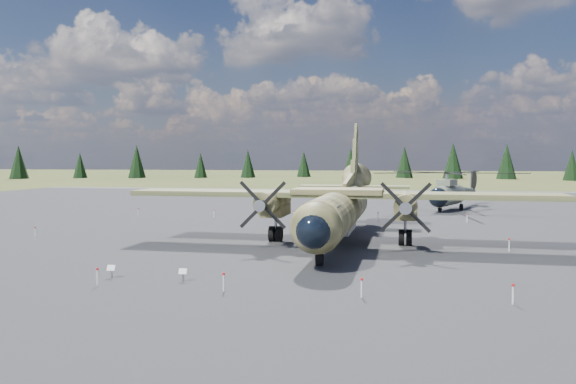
# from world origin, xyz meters

# --- Properties ---
(ground) EXTENTS (500.00, 500.00, 0.00)m
(ground) POSITION_xyz_m (0.00, 0.00, 0.00)
(ground) COLOR brown
(ground) RESTS_ON ground
(apron) EXTENTS (120.00, 120.00, 0.04)m
(apron) POSITION_xyz_m (0.00, 10.00, 0.00)
(apron) COLOR #55555A
(apron) RESTS_ON ground
(transport_plane) EXTENTS (28.94, 26.32, 9.56)m
(transport_plane) POSITION_xyz_m (5.68, 2.09, 2.75)
(transport_plane) COLOR #36371E
(transport_plane) RESTS_ON ground
(helicopter_near) EXTENTS (22.62, 22.62, 4.41)m
(helicopter_near) POSITION_xyz_m (15.51, 28.74, 3.13)
(helicopter_near) COLOR gray
(helicopter_near) RESTS_ON ground
(info_placard_left) EXTENTS (0.41, 0.18, 0.64)m
(info_placard_left) POSITION_xyz_m (-4.27, -11.71, 0.43)
(info_placard_left) COLOR gray
(info_placard_left) RESTS_ON ground
(info_placard_right) EXTENTS (0.40, 0.18, 0.62)m
(info_placard_right) POSITION_xyz_m (-0.53, -11.81, 0.42)
(info_placard_right) COLOR gray
(info_placard_right) RESTS_ON ground
(barrier_fence) EXTENTS (33.12, 29.62, 0.85)m
(barrier_fence) POSITION_xyz_m (-0.46, -0.08, 0.51)
(barrier_fence) COLOR white
(barrier_fence) RESTS_ON ground
(treeline) EXTENTS (297.40, 299.08, 10.86)m
(treeline) POSITION_xyz_m (0.59, -1.33, 4.74)
(treeline) COLOR black
(treeline) RESTS_ON ground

